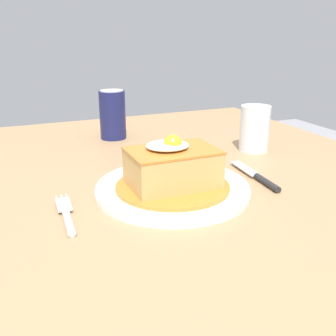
{
  "coord_description": "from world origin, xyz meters",
  "views": [
    {
      "loc": [
        -0.21,
        -0.71,
        1.02
      ],
      "look_at": [
        0.05,
        -0.09,
        0.79
      ],
      "focal_mm": 43.08,
      "sensor_mm": 36.0,
      "label": 1
    }
  ],
  "objects_px": {
    "fork": "(67,216)",
    "soda_can": "(113,115)",
    "drinking_glass": "(254,132)",
    "main_plate": "(173,188)",
    "knife": "(260,178)"
  },
  "relations": [
    {
      "from": "main_plate",
      "to": "soda_can",
      "type": "distance_m",
      "value": 0.4
    },
    {
      "from": "fork",
      "to": "drinking_glass",
      "type": "bearing_deg",
      "value": 22.66
    },
    {
      "from": "soda_can",
      "to": "drinking_glass",
      "type": "bearing_deg",
      "value": -40.92
    },
    {
      "from": "knife",
      "to": "soda_can",
      "type": "xyz_separation_m",
      "value": [
        -0.17,
        0.41,
        0.06
      ]
    },
    {
      "from": "fork",
      "to": "drinking_glass",
      "type": "relative_size",
      "value": 1.35
    },
    {
      "from": "fork",
      "to": "soda_can",
      "type": "relative_size",
      "value": 1.14
    },
    {
      "from": "main_plate",
      "to": "drinking_glass",
      "type": "distance_m",
      "value": 0.32
    },
    {
      "from": "fork",
      "to": "soda_can",
      "type": "height_order",
      "value": "soda_can"
    },
    {
      "from": "soda_can",
      "to": "drinking_glass",
      "type": "xyz_separation_m",
      "value": [
        0.27,
        -0.23,
        -0.02
      ]
    },
    {
      "from": "soda_can",
      "to": "drinking_glass",
      "type": "height_order",
      "value": "soda_can"
    },
    {
      "from": "drinking_glass",
      "to": "soda_can",
      "type": "bearing_deg",
      "value": 139.08
    },
    {
      "from": "fork",
      "to": "main_plate",
      "type": "bearing_deg",
      "value": 9.59
    },
    {
      "from": "main_plate",
      "to": "fork",
      "type": "relative_size",
      "value": 1.89
    },
    {
      "from": "main_plate",
      "to": "drinking_glass",
      "type": "bearing_deg",
      "value": 30.31
    },
    {
      "from": "main_plate",
      "to": "fork",
      "type": "bearing_deg",
      "value": -170.41
    }
  ]
}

